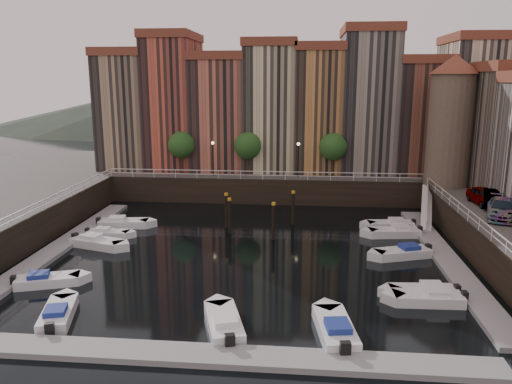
# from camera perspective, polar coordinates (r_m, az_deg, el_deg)

# --- Properties ---
(ground) EXTENTS (200.00, 200.00, 0.00)m
(ground) POSITION_cam_1_polar(r_m,az_deg,el_deg) (42.87, -0.97, -6.69)
(ground) COLOR black
(ground) RESTS_ON ground
(quay_far) EXTENTS (80.00, 20.00, 3.00)m
(quay_far) POSITION_cam_1_polar(r_m,az_deg,el_deg) (67.54, 1.48, 1.85)
(quay_far) COLOR black
(quay_far) RESTS_ON ground
(dock_left) EXTENTS (2.00, 28.00, 0.35)m
(dock_left) POSITION_cam_1_polar(r_m,az_deg,el_deg) (46.51, -21.48, -5.81)
(dock_left) COLOR gray
(dock_left) RESTS_ON ground
(dock_right) EXTENTS (2.00, 28.00, 0.35)m
(dock_right) POSITION_cam_1_polar(r_m,az_deg,el_deg) (43.23, 20.92, -7.16)
(dock_right) COLOR gray
(dock_right) RESTS_ON ground
(dock_near) EXTENTS (30.00, 2.00, 0.35)m
(dock_near) POSITION_cam_1_polar(r_m,az_deg,el_deg) (27.50, -5.12, -18.15)
(dock_near) COLOR gray
(dock_near) RESTS_ON ground
(mountains) EXTENTS (145.00, 100.00, 18.00)m
(mountains) POSITION_cam_1_polar(r_m,az_deg,el_deg) (150.33, 4.42, 10.30)
(mountains) COLOR #2D382D
(mountains) RESTS_ON ground
(far_terrace) EXTENTS (48.70, 10.30, 17.50)m
(far_terrace) POSITION_cam_1_polar(r_m,az_deg,el_deg) (63.76, 4.38, 9.74)
(far_terrace) COLOR #9C8163
(far_terrace) RESTS_ON quay_far
(corner_tower) EXTENTS (5.20, 5.20, 13.80)m
(corner_tower) POSITION_cam_1_polar(r_m,az_deg,el_deg) (56.95, 21.37, 7.79)
(corner_tower) COLOR #6B5B4C
(corner_tower) RESTS_ON quay_right
(promenade_trees) EXTENTS (21.20, 3.20, 5.20)m
(promenade_trees) POSITION_cam_1_polar(r_m,az_deg,el_deg) (59.16, -0.32, 5.29)
(promenade_trees) COLOR black
(promenade_trees) RESTS_ON quay_far
(street_lamps) EXTENTS (10.36, 0.36, 4.18)m
(street_lamps) POSITION_cam_1_polar(r_m,az_deg,el_deg) (58.24, -0.09, 4.49)
(street_lamps) COLOR black
(street_lamps) RESTS_ON quay_far
(railings) EXTENTS (36.08, 34.04, 0.52)m
(railings) POSITION_cam_1_polar(r_m,az_deg,el_deg) (46.48, -0.32, -0.28)
(railings) COLOR white
(railings) RESTS_ON ground
(gangway) EXTENTS (2.78, 8.32, 3.73)m
(gangway) POSITION_cam_1_polar(r_m,az_deg,el_deg) (53.17, 18.94, -1.39)
(gangway) COLOR white
(gangway) RESTS_ON ground
(mooring_pilings) EXTENTS (6.84, 5.27, 3.78)m
(mooring_pilings) POSITION_cam_1_polar(r_m,az_deg,el_deg) (47.72, -0.03, -2.58)
(mooring_pilings) COLOR black
(mooring_pilings) RESTS_ON ground
(boat_left_1) EXTENTS (4.68, 2.98, 1.05)m
(boat_left_1) POSITION_cam_1_polar(r_m,az_deg,el_deg) (38.86, -22.85, -9.29)
(boat_left_1) COLOR silver
(boat_left_1) RESTS_ON ground
(boat_left_2) EXTENTS (5.18, 3.12, 1.16)m
(boat_left_2) POSITION_cam_1_polar(r_m,az_deg,el_deg) (45.79, -17.74, -5.52)
(boat_left_2) COLOR silver
(boat_left_2) RESTS_ON ground
(boat_left_3) EXTENTS (4.11, 1.52, 0.94)m
(boat_left_3) POSITION_cam_1_polar(r_m,az_deg,el_deg) (48.41, -16.63, -4.55)
(boat_left_3) COLOR silver
(boat_left_3) RESTS_ON ground
(boat_left_4) EXTENTS (5.15, 2.40, 1.16)m
(boat_left_4) POSITION_cam_1_polar(r_m,az_deg,el_deg) (51.11, -15.01, -3.45)
(boat_left_4) COLOR silver
(boat_left_4) RESTS_ON ground
(boat_right_0) EXTENTS (4.74, 1.84, 1.08)m
(boat_right_0) POSITION_cam_1_polar(r_m,az_deg,el_deg) (35.03, 19.23, -11.40)
(boat_right_0) COLOR silver
(boat_right_0) RESTS_ON ground
(boat_right_1) EXTENTS (4.69, 1.98, 1.06)m
(boat_right_1) POSITION_cam_1_polar(r_m,az_deg,el_deg) (35.90, 18.68, -10.77)
(boat_right_1) COLOR silver
(boat_right_1) RESTS_ON ground
(boat_right_2) EXTENTS (4.95, 3.17, 1.11)m
(boat_right_2) POSITION_cam_1_polar(r_m,az_deg,el_deg) (42.95, 16.51, -6.67)
(boat_right_2) COLOR silver
(boat_right_2) RESTS_ON ground
(boat_right_3) EXTENTS (5.05, 2.41, 1.13)m
(boat_right_3) POSITION_cam_1_polar(r_m,az_deg,el_deg) (48.29, 15.63, -4.45)
(boat_right_3) COLOR silver
(boat_right_3) RESTS_ON ground
(boat_right_4) EXTENTS (4.74, 2.13, 1.07)m
(boat_right_4) POSITION_cam_1_polar(r_m,az_deg,el_deg) (50.74, 15.22, -3.62)
(boat_right_4) COLOR silver
(boat_right_4) RESTS_ON ground
(boat_near_0) EXTENTS (2.84, 4.82, 1.08)m
(boat_near_0) POSITION_cam_1_polar(r_m,az_deg,el_deg) (33.39, -21.71, -12.83)
(boat_near_0) COLOR silver
(boat_near_0) RESTS_ON ground
(boat_near_2) EXTENTS (3.16, 5.23, 1.17)m
(boat_near_2) POSITION_cam_1_polar(r_m,az_deg,el_deg) (30.06, -3.68, -14.77)
(boat_near_2) COLOR silver
(boat_near_2) RESTS_ON ground
(boat_near_3) EXTENTS (2.57, 5.34, 1.20)m
(boat_near_3) POSITION_cam_1_polar(r_m,az_deg,el_deg) (29.69, 9.08, -15.27)
(boat_near_3) COLOR silver
(boat_near_3) RESTS_ON ground
(car_a) EXTENTS (2.21, 4.78, 1.59)m
(car_a) POSITION_cam_1_polar(r_m,az_deg,el_deg) (49.91, 24.63, -0.54)
(car_a) COLOR gray
(car_a) RESTS_ON quay_right
(car_b) EXTENTS (2.88, 4.80, 1.49)m
(car_b) POSITION_cam_1_polar(r_m,az_deg,el_deg) (49.52, 25.43, -0.77)
(car_b) COLOR gray
(car_b) RESTS_ON quay_right
(car_c) EXTENTS (3.85, 5.85, 1.57)m
(car_c) POSITION_cam_1_polar(r_m,az_deg,el_deg) (45.78, 26.28, -1.83)
(car_c) COLOR gray
(car_c) RESTS_ON quay_right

